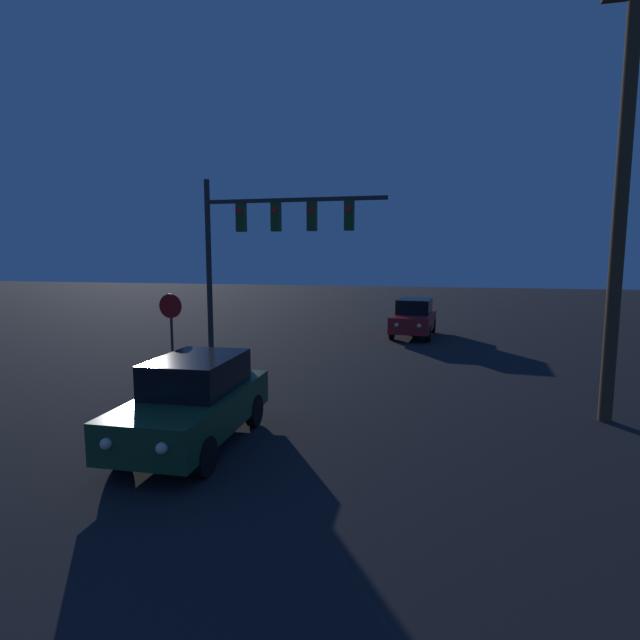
% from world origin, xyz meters
% --- Properties ---
extents(car_near, '(1.79, 4.11, 1.65)m').
position_xyz_m(car_near, '(-1.62, 9.39, 0.84)').
color(car_near, '#1E4728').
rests_on(car_near, ground_plane).
extents(car_far, '(1.94, 4.16, 1.65)m').
position_xyz_m(car_far, '(1.82, 23.40, 0.84)').
color(car_far, '#B21E1E').
rests_on(car_far, ground_plane).
extents(traffic_signal_mast, '(5.94, 0.30, 5.99)m').
position_xyz_m(traffic_signal_mast, '(-2.66, 16.34, 4.23)').
color(traffic_signal_mast, '#2D2D2D').
rests_on(traffic_signal_mast, ground_plane).
extents(stop_sign, '(0.64, 0.07, 2.54)m').
position_xyz_m(stop_sign, '(-4.11, 12.98, 1.75)').
color(stop_sign, '#2D2D2D').
rests_on(stop_sign, ground_plane).
extents(utility_pole, '(1.23, 0.28, 9.52)m').
position_xyz_m(utility_pole, '(6.38, 12.60, 4.88)').
color(utility_pole, '#4C3823').
rests_on(utility_pole, ground_plane).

